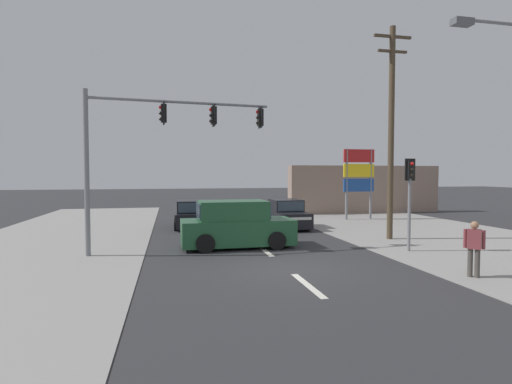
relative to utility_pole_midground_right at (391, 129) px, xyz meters
The scene contains 15 objects.
ground_plane 9.07m from the utility_pole_midground_right, 144.85° to the right, with size 140.00×140.00×0.00m, color #303033.
lane_dash_near 10.18m from the utility_pole_midground_right, 134.22° to the right, with size 0.20×2.40×0.01m, color silver.
lane_dash_mid 8.07m from the utility_pole_midground_right, 167.65° to the right, with size 0.20×2.40×0.01m, color silver.
lane_dash_far 8.75m from the utility_pole_midground_right, 149.48° to the left, with size 0.20×2.40×0.01m, color silver.
kerb_right_verge 6.20m from the utility_pole_midground_right, 39.89° to the right, with size 10.00×44.00×0.02m, color gray.
kerb_left_verge 15.52m from the utility_pole_midground_right, behind, with size 8.00×40.00×0.02m, color gray.
utility_pole_midground_right is the anchor object (origin of this frame).
traffic_signal_mast 10.36m from the utility_pole_midground_right, behind, with size 6.87×0.87×6.00m.
pedestal_signal_right_kerb 3.88m from the utility_pole_midground_right, 106.70° to the right, with size 0.44×0.29×3.56m.
shopping_plaza_sign 8.17m from the utility_pole_midground_right, 73.45° to the left, with size 2.10×0.16×4.60m.
shopfront_wall_far 13.01m from the utility_pole_midground_right, 67.53° to the left, with size 12.00×1.00×3.60m, color gray.
suv_kerbside_parked 8.28m from the utility_pole_midground_right, behind, with size 4.57×2.12×1.90m.
sedan_oncoming_mid 7.38m from the utility_pole_midground_right, 125.38° to the left, with size 1.90×4.24×1.56m.
hatchback_oncoming_near 11.30m from the utility_pole_midground_right, 145.99° to the left, with size 1.84×3.67×1.53m.
pedestrian_at_kerb 7.90m from the utility_pole_midground_right, 101.03° to the right, with size 0.43×0.42×1.63m.
Camera 1 is at (-3.58, -12.00, 2.98)m, focal length 28.00 mm.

